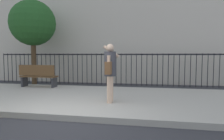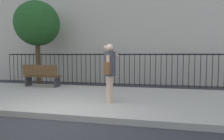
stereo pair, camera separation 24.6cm
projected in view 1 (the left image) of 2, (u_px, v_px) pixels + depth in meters
name	position (u px, v px, depth m)	size (l,w,h in m)	color
ground_plane	(58.00, 121.00, 4.74)	(60.00, 60.00, 0.00)	#333338
sidewalk	(87.00, 98.00, 6.89)	(28.00, 4.40, 0.15)	#B2ADA3
iron_fence	(109.00, 65.00, 10.45)	(12.03, 0.04, 1.60)	black
pedestrian_on_phone	(110.00, 69.00, 5.89)	(0.49, 0.65, 1.69)	beige
street_bench	(38.00, 75.00, 8.77)	(1.60, 0.45, 0.95)	brown
street_tree_near	(33.00, 23.00, 10.08)	(2.22, 2.22, 4.20)	#4C3823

